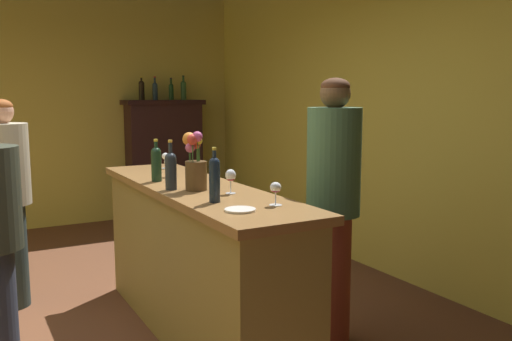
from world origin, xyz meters
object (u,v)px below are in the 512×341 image
object	(u,v)px
wine_glass_spare	(166,157)
cheese_plate	(240,210)
bartender	(333,201)
bar_counter	(196,261)
display_cabinet	(165,157)
display_bottle_midright	(183,89)
wine_bottle_riesling	(171,169)
patron_by_cabinet	(6,196)
wine_glass_rear	(231,177)
wine_bottle_chardonnay	(156,162)
wine_glass_front	(276,189)
display_bottle_left	(142,89)
display_bottle_midleft	(155,90)
display_bottle_center	(171,91)
flower_arrangement	(195,164)
wine_bottle_merlot	(215,177)
wine_glass_mid	(169,163)

from	to	relation	value
wine_glass_spare	cheese_plate	world-z (taller)	wine_glass_spare
wine_glass_spare	bartender	xyz separation A→B (m)	(0.61, -1.42, -0.17)
bar_counter	display_cabinet	bearing A→B (deg)	73.67
display_bottle_midright	wine_bottle_riesling	bearing A→B (deg)	-112.78
patron_by_cabinet	cheese_plate	bearing A→B (deg)	-3.08
wine_glass_rear	wine_bottle_chardonnay	bearing A→B (deg)	109.52
wine_glass_front	display_bottle_left	size ratio (longest dim) A/B	0.43
wine_glass_rear	wine_glass_spare	xyz separation A→B (m)	(0.04, 1.27, -0.01)
display_bottle_midleft	display_bottle_center	size ratio (longest dim) A/B	1.05
wine_glass_front	bar_counter	bearing A→B (deg)	99.05
flower_arrangement	display_bottle_left	bearing A→B (deg)	77.59
wine_glass_rear	bartender	world-z (taller)	bartender
wine_bottle_merlot	cheese_plate	bearing A→B (deg)	-86.72
bar_counter	display_bottle_center	distance (m)	3.86
wine_bottle_merlot	wine_bottle_riesling	world-z (taller)	wine_bottle_riesling
display_bottle_left	wine_bottle_chardonnay	bearing A→B (deg)	-105.74
flower_arrangement	cheese_plate	world-z (taller)	flower_arrangement
wine_glass_front	wine_glass_rear	distance (m)	0.44
bar_counter	cheese_plate	world-z (taller)	cheese_plate
wine_glass_spare	patron_by_cabinet	xyz separation A→B (m)	(-1.17, 0.29, -0.26)
wine_glass_rear	wine_glass_front	bearing A→B (deg)	-82.83
wine_glass_mid	wine_glass_rear	size ratio (longest dim) A/B	0.94
display_bottle_midright	wine_bottle_merlot	bearing A→B (deg)	-109.34
wine_glass_mid	display_bottle_midright	size ratio (longest dim) A/B	0.44
wine_bottle_chardonnay	display_bottle_midleft	distance (m)	3.42
bar_counter	wine_glass_front	distance (m)	1.02
display_bottle_midleft	display_bottle_center	world-z (taller)	display_bottle_midleft
wine_bottle_merlot	display_bottle_midright	xyz separation A→B (m)	(1.43, 4.07, 0.53)
wine_glass_spare	display_bottle_midleft	world-z (taller)	display_bottle_midleft
wine_glass_front	display_bottle_midright	xyz separation A→B (m)	(1.18, 4.31, 0.58)
cheese_plate	display_bottle_midleft	bearing A→B (deg)	76.77
wine_glass_rear	display_bottle_center	size ratio (longest dim) A/B	0.52
display_bottle_midleft	display_bottle_midright	distance (m)	0.39
cheese_plate	display_bottle_midright	size ratio (longest dim) A/B	0.51
bar_counter	patron_by_cabinet	world-z (taller)	patron_by_cabinet
display_bottle_left	display_bottle_center	world-z (taller)	display_bottle_left
display_bottle_midleft	wine_bottle_merlot	bearing A→B (deg)	-104.30
cheese_plate	patron_by_cabinet	distance (m)	2.24
display_bottle_midright	display_bottle_midleft	bearing A→B (deg)	180.00
display_bottle_center	bartender	world-z (taller)	display_bottle_center
wine_glass_mid	cheese_plate	world-z (taller)	wine_glass_mid
wine_glass_rear	flower_arrangement	bearing A→B (deg)	122.37
wine_glass_mid	flower_arrangement	size ratio (longest dim) A/B	0.38
display_cabinet	wine_glass_mid	xyz separation A→B (m)	(-1.04, -3.04, 0.32)
wine_bottle_chardonnay	wine_glass_spare	world-z (taller)	wine_bottle_chardonnay
display_bottle_midright	patron_by_cabinet	bearing A→B (deg)	-135.55
wine_bottle_chardonnay	cheese_plate	xyz separation A→B (m)	(0.06, -1.14, -0.13)
wine_glass_mid	patron_by_cabinet	world-z (taller)	patron_by_cabinet
bar_counter	bartender	xyz separation A→B (m)	(0.73, -0.53, 0.43)
bar_counter	wine_glass_mid	size ratio (longest dim) A/B	16.96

